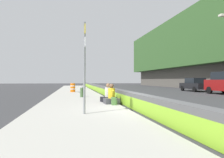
# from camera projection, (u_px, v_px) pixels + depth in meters

# --- Properties ---
(ground_plane) EXTENTS (160.00, 160.00, 0.00)m
(ground_plane) POSITION_uv_depth(u_px,v_px,m) (138.00, 112.00, 9.52)
(ground_plane) COLOR #353538
(ground_plane) RESTS_ON ground
(sidewalk_strip) EXTENTS (80.00, 4.40, 0.14)m
(sidewalk_strip) POSITION_uv_depth(u_px,v_px,m) (79.00, 112.00, 9.03)
(sidewalk_strip) COLOR #A8A59E
(sidewalk_strip) RESTS_ON ground_plane
(jersey_barrier) EXTENTS (76.00, 0.45, 0.85)m
(jersey_barrier) POSITION_uv_depth(u_px,v_px,m) (138.00, 103.00, 9.53)
(jersey_barrier) COLOR #545456
(jersey_barrier) RESTS_ON ground_plane
(route_sign_post) EXTENTS (0.44, 0.09, 3.60)m
(route_sign_post) POSITION_uv_depth(u_px,v_px,m) (84.00, 61.00, 8.20)
(route_sign_post) COLOR gray
(route_sign_post) RESTS_ON sidewalk_strip
(fire_hydrant) EXTENTS (0.26, 0.46, 0.88)m
(fire_hydrant) POSITION_uv_depth(u_px,v_px,m) (82.00, 91.00, 16.15)
(fire_hydrant) COLOR #47663D
(fire_hydrant) RESTS_ON sidewalk_strip
(seated_person_foreground) EXTENTS (0.75, 0.86, 1.12)m
(seated_person_foreground) POSITION_uv_depth(u_px,v_px,m) (112.00, 97.00, 11.71)
(seated_person_foreground) COLOR #424247
(seated_person_foreground) RESTS_ON sidewalk_strip
(seated_person_middle) EXTENTS (0.83, 0.93, 1.12)m
(seated_person_middle) POSITION_uv_depth(u_px,v_px,m) (108.00, 96.00, 12.68)
(seated_person_middle) COLOR black
(seated_person_middle) RESTS_ON sidewalk_strip
(backpack) EXTENTS (0.32, 0.28, 0.40)m
(backpack) POSITION_uv_depth(u_px,v_px,m) (114.00, 101.00, 11.11)
(backpack) COLOR #4C7A3D
(backpack) RESTS_ON sidewalk_strip
(construction_barrel) EXTENTS (0.54, 0.54, 0.95)m
(construction_barrel) POSITION_uv_depth(u_px,v_px,m) (73.00, 88.00, 22.94)
(construction_barrel) COLOR orange
(construction_barrel) RESTS_ON sidewalk_strip
(parked_car_fourth) EXTENTS (4.52, 1.99, 1.71)m
(parked_car_fourth) POSITION_uv_depth(u_px,v_px,m) (195.00, 85.00, 26.69)
(parked_car_fourth) COLOR black
(parked_car_fourth) RESTS_ON ground_plane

